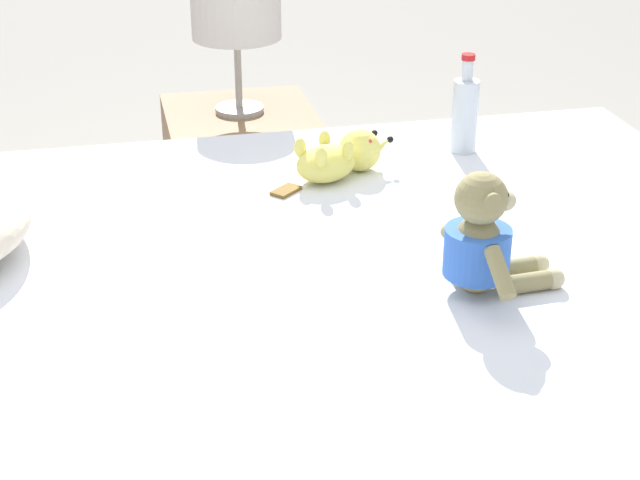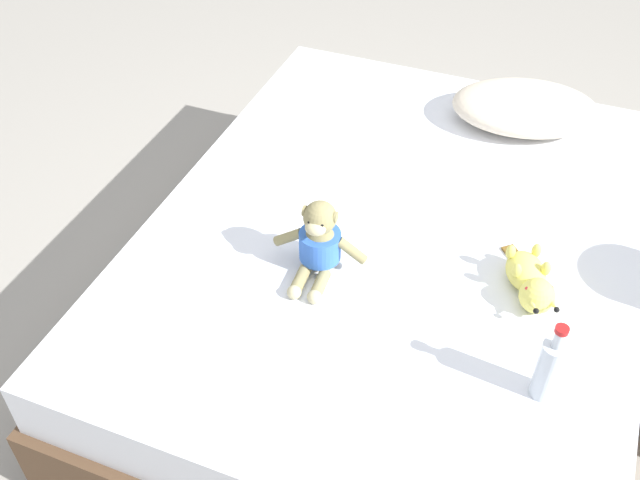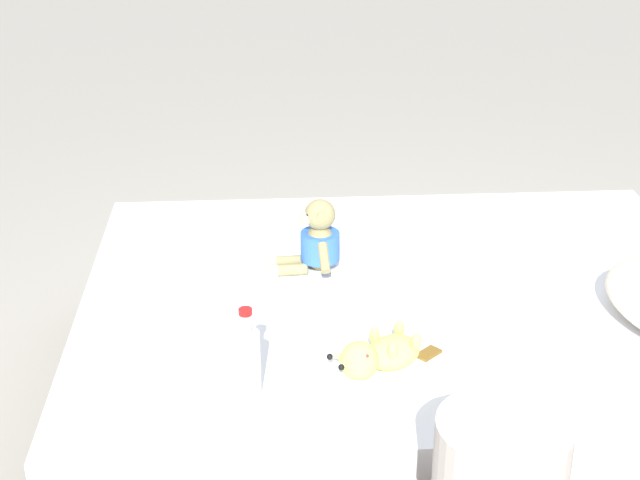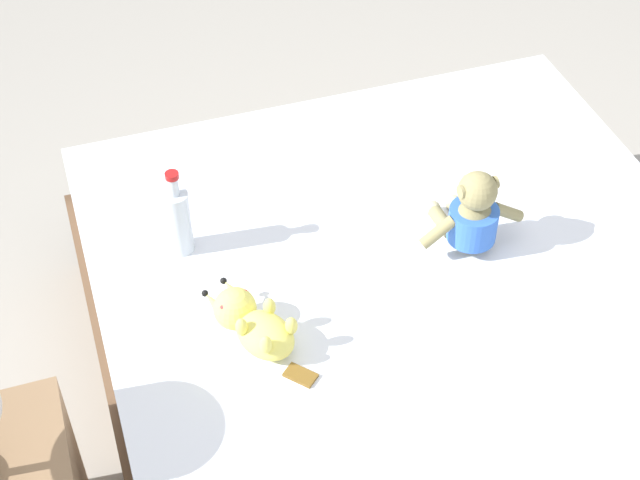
{
  "view_description": "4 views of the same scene",
  "coord_description": "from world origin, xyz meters",
  "px_view_note": "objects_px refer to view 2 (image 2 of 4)",
  "views": [
    {
      "loc": [
        -1.71,
        0.38,
        1.39
      ],
      "look_at": [
        0.0,
        0.0,
        0.53
      ],
      "focal_mm": 57.1,
      "sensor_mm": 36.0,
      "label": 1
    },
    {
      "loc": [
        0.41,
        -1.71,
        2.01
      ],
      "look_at": [
        -0.17,
        -0.25,
        0.58
      ],
      "focal_mm": 41.48,
      "sensor_mm": 36.0,
      "label": 2
    },
    {
      "loc": [
        2.45,
        -0.42,
        1.81
      ],
      "look_at": [
        -0.17,
        -0.25,
        0.58
      ],
      "focal_mm": 52.6,
      "sensor_mm": 36.0,
      "label": 3
    },
    {
      "loc": [
        0.72,
        1.25,
        2.17
      ],
      "look_at": [
        0.2,
        -0.33,
        0.55
      ],
      "focal_mm": 53.89,
      "sensor_mm": 36.0,
      "label": 4
    }
  ],
  "objects_px": {
    "plush_yellow_creature": "(531,281)",
    "pillow": "(525,108)",
    "bed": "(394,281)",
    "plush_monkey": "(319,243)",
    "glass_bottle": "(549,368)"
  },
  "relations": [
    {
      "from": "pillow",
      "to": "plush_yellow_creature",
      "type": "bearing_deg",
      "value": -78.74
    },
    {
      "from": "plush_yellow_creature",
      "to": "glass_bottle",
      "type": "distance_m",
      "value": 0.35
    },
    {
      "from": "pillow",
      "to": "glass_bottle",
      "type": "bearing_deg",
      "value": -77.55
    },
    {
      "from": "plush_monkey",
      "to": "glass_bottle",
      "type": "distance_m",
      "value": 0.71
    },
    {
      "from": "pillow",
      "to": "plush_yellow_creature",
      "type": "distance_m",
      "value": 0.88
    },
    {
      "from": "plush_monkey",
      "to": "plush_yellow_creature",
      "type": "bearing_deg",
      "value": 11.81
    },
    {
      "from": "plush_yellow_creature",
      "to": "glass_bottle",
      "type": "bearing_deg",
      "value": -74.52
    },
    {
      "from": "plush_monkey",
      "to": "glass_bottle",
      "type": "xyz_separation_m",
      "value": [
        0.68,
        -0.21,
        0.0
      ]
    },
    {
      "from": "plush_yellow_creature",
      "to": "glass_bottle",
      "type": "relative_size",
      "value": 1.28
    },
    {
      "from": "pillow",
      "to": "plush_yellow_creature",
      "type": "xyz_separation_m",
      "value": [
        0.17,
        -0.87,
        -0.02
      ]
    },
    {
      "from": "pillow",
      "to": "bed",
      "type": "bearing_deg",
      "value": -109.11
    },
    {
      "from": "plush_yellow_creature",
      "to": "pillow",
      "type": "bearing_deg",
      "value": 101.26
    },
    {
      "from": "bed",
      "to": "plush_monkey",
      "type": "bearing_deg",
      "value": -122.22
    },
    {
      "from": "plush_yellow_creature",
      "to": "glass_bottle",
      "type": "height_order",
      "value": "glass_bottle"
    },
    {
      "from": "plush_monkey",
      "to": "pillow",
      "type": "bearing_deg",
      "value": 67.09
    }
  ]
}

